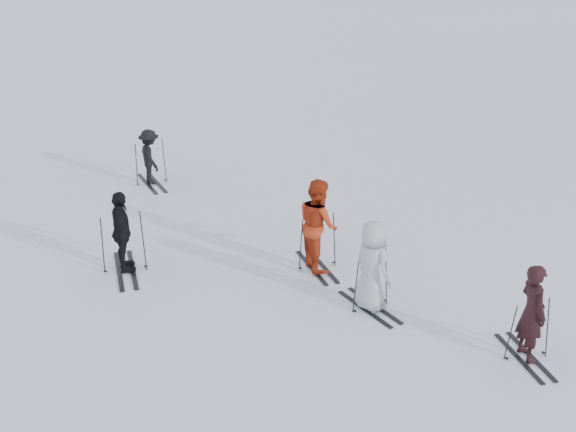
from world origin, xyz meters
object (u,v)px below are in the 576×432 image
object	(u,v)px
skier_uphill_left	(122,233)
skier_near_dark	(532,314)
skier_red	(318,225)
skier_grey	(372,267)
skier_uphill_far	(150,158)

from	to	relation	value
skier_uphill_left	skier_near_dark	bearing A→B (deg)	-128.80
skier_uphill_left	skier_red	bearing A→B (deg)	-103.79
skier_near_dark	skier_red	distance (m)	4.75
skier_red	skier_grey	bearing A→B (deg)	-170.32
skier_near_dark	skier_grey	distance (m)	2.98
skier_grey	skier_red	bearing A→B (deg)	-3.00
skier_near_dark	skier_grey	world-z (taller)	skier_grey
skier_uphill_far	skier_uphill_left	bearing A→B (deg)	156.97
skier_grey	skier_uphill_far	size ratio (longest dim) A/B	1.19
skier_grey	skier_uphill_left	world-z (taller)	skier_grey
skier_near_dark	skier_grey	xyz separation A→B (m)	(-1.32, 2.66, 0.02)
skier_near_dark	skier_red	world-z (taller)	skier_red
skier_red	skier_uphill_left	distance (m)	4.05
skier_red	skier_uphill_far	bearing A→B (deg)	21.61
skier_grey	skier_uphill_far	world-z (taller)	skier_grey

